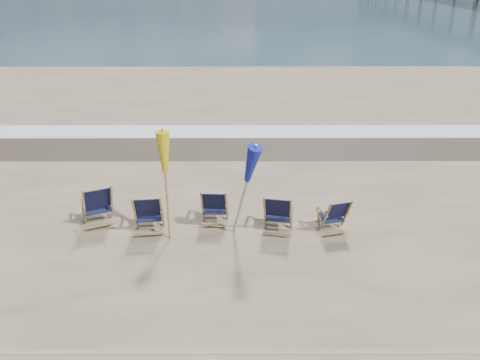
{
  "coord_description": "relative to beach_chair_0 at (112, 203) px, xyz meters",
  "views": [
    {
      "loc": [
        -0.02,
        -7.63,
        5.45
      ],
      "look_at": [
        0.0,
        2.2,
        0.9
      ],
      "focal_mm": 35.0,
      "sensor_mm": 36.0,
      "label": 1
    }
  ],
  "objects": [
    {
      "name": "beach_chair_4",
      "position": [
        5.25,
        -0.4,
        -0.09
      ],
      "size": [
        0.72,
        0.77,
        0.89
      ],
      "primitive_type": null,
      "rotation": [
        0.0,
        0.0,
        3.41
      ],
      "color": "black",
      "rests_on": "ground"
    },
    {
      "name": "beach_chair_1",
      "position": [
        1.19,
        -0.45,
        -0.03
      ],
      "size": [
        0.74,
        0.81,
        1.03
      ],
      "primitive_type": null,
      "rotation": [
        0.0,
        0.0,
        3.26
      ],
      "color": "black",
      "rests_on": "ground"
    },
    {
      "name": "umbrella_yellow",
      "position": [
        1.36,
        -0.56,
        1.3
      ],
      "size": [
        0.3,
        0.3,
        2.38
      ],
      "color": "olive",
      "rests_on": "ground"
    },
    {
      "name": "umbrella_blue",
      "position": [
        2.96,
        -0.64,
        1.28
      ],
      "size": [
        0.3,
        0.3,
        2.36
      ],
      "color": "#A5A5AD",
      "rests_on": "ground"
    },
    {
      "name": "wet_sand_strip",
      "position": [
        2.9,
        5.05,
        -0.54
      ],
      "size": [
        200.0,
        2.6,
        0.0
      ],
      "primitive_type": "cube",
      "color": "#42362A",
      "rests_on": "ground"
    },
    {
      "name": "beach_chair_0",
      "position": [
        0.0,
        0.0,
        0.0
      ],
      "size": [
        0.95,
        0.99,
        1.08
      ],
      "primitive_type": null,
      "rotation": [
        0.0,
        0.0,
        3.57
      ],
      "color": "black",
      "rests_on": "ground"
    },
    {
      "name": "surf_foam",
      "position": [
        2.9,
        6.55,
        -0.54
      ],
      "size": [
        200.0,
        1.4,
        0.01
      ],
      "primitive_type": "cube",
      "color": "silver",
      "rests_on": "ground"
    },
    {
      "name": "beach_chair_3",
      "position": [
        4.0,
        -0.53,
        -0.03
      ],
      "size": [
        0.78,
        0.84,
        1.02
      ],
      "primitive_type": null,
      "rotation": [
        0.0,
        0.0,
        2.96
      ],
      "color": "black",
      "rests_on": "ground"
    },
    {
      "name": "beach_chair_2",
      "position": [
        2.59,
        -0.12,
        -0.06
      ],
      "size": [
        0.64,
        0.71,
        0.96
      ],
      "primitive_type": null,
      "rotation": [
        0.0,
        0.0,
        3.11
      ],
      "color": "black",
      "rests_on": "ground"
    }
  ]
}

